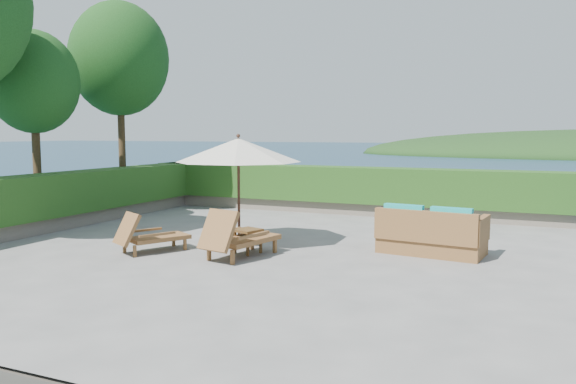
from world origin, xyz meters
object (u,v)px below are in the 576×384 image
at_px(patio_umbrella, 238,151).
at_px(side_table, 248,233).
at_px(lounge_right, 237,237).
at_px(wicker_loveseat, 431,235).
at_px(lounge_left, 149,235).

bearing_deg(patio_umbrella, side_table, -50.37).
height_order(lounge_right, wicker_loveseat, wicker_loveseat).
relative_size(lounge_left, wicker_loveseat, 0.73).
height_order(patio_umbrella, lounge_right, patio_umbrella).
bearing_deg(side_table, lounge_right, -88.19).
height_order(lounge_left, lounge_right, lounge_right).
bearing_deg(lounge_left, wicker_loveseat, 49.94).
relative_size(lounge_left, side_table, 2.67).
bearing_deg(wicker_loveseat, lounge_right, -144.51).
distance_m(patio_umbrella, wicker_loveseat, 4.16).
xyz_separation_m(lounge_left, side_table, (1.81, 0.70, 0.05)).
bearing_deg(patio_umbrella, lounge_right, -62.79).
xyz_separation_m(patio_umbrella, lounge_left, (-1.25, -1.36, -1.60)).
distance_m(lounge_right, side_table, 0.44).
distance_m(lounge_left, lounge_right, 1.84).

